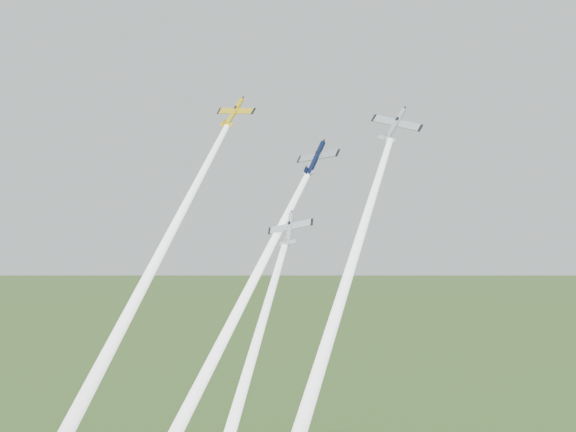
{
  "coord_description": "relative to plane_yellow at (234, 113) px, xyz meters",
  "views": [
    {
      "loc": [
        48.68,
        -108.54,
        93.22
      ],
      "look_at": [
        0.0,
        -6.0,
        92.0
      ],
      "focal_mm": 45.0,
      "sensor_mm": 36.0,
      "label": 1
    }
  ],
  "objects": [
    {
      "name": "plane_navy",
      "position": [
        17.55,
        -3.79,
        -8.89
      ],
      "size": [
        9.76,
        8.77,
        8.38
      ],
      "primitive_type": null,
      "rotation": [
        0.93,
        -0.08,
        -0.31
      ],
      "color": "black"
    },
    {
      "name": "smoke_trail_yellow",
      "position": [
        -3.64,
        -20.17,
        -27.24
      ],
      "size": [
        9.22,
        38.79,
        50.76
      ],
      "primitive_type": null,
      "rotation": [
        -0.64,
        0.0,
        -0.18
      ],
      "color": "white"
    },
    {
      "name": "plane_yellow",
      "position": [
        0.0,
        0.0,
        0.0
      ],
      "size": [
        9.73,
        7.3,
        8.08
      ],
      "primitive_type": null,
      "rotation": [
        0.93,
        0.09,
        -0.18
      ],
      "color": "yellow"
    },
    {
      "name": "smoke_trail_silver_right",
      "position": [
        27.7,
        -21.1,
        -32.27
      ],
      "size": [
        6.01,
        41.19,
        53.62
      ],
      "primitive_type": null,
      "rotation": [
        -0.64,
        0.0,
        -0.09
      ],
      "color": "white"
    },
    {
      "name": "plane_silver_low",
      "position": [
        17.22,
        -13.2,
        -20.19
      ],
      "size": [
        8.81,
        5.64,
        8.03
      ],
      "primitive_type": null,
      "rotation": [
        0.93,
        -0.2,
        0.03
      ],
      "color": "silver"
    },
    {
      "name": "smoke_trail_navy",
      "position": [
        11.31,
        -23.47,
        -36.33
      ],
      "size": [
        14.09,
        38.16,
        51.16
      ],
      "primitive_type": null,
      "rotation": [
        -0.64,
        0.0,
        -0.31
      ],
      "color": "white"
    },
    {
      "name": "plane_silver_right",
      "position": [
        29.63,
        0.38,
        -3.6
      ],
      "size": [
        10.7,
        6.85,
        9.68
      ],
      "primitive_type": null,
      "rotation": [
        0.93,
        0.26,
        -0.09
      ],
      "color": "#B6BEC6"
    }
  ]
}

